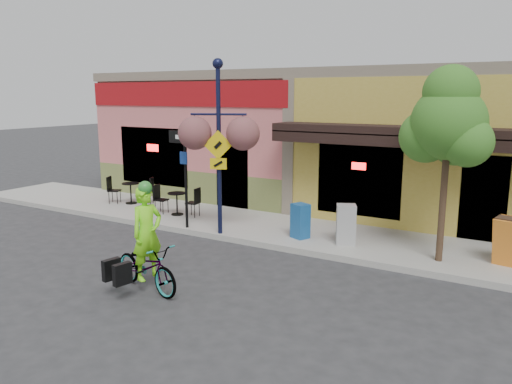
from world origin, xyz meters
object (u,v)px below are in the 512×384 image
(cyclist_rider, at_px, (148,246))
(bicycle, at_px, (147,267))
(building, at_px, (366,137))
(street_tree, at_px, (446,165))
(one_way_sign, at_px, (186,180))
(lamp_post, at_px, (219,148))
(newspaper_box_blue, at_px, (300,221))
(newspaper_box_grey, at_px, (346,224))

(cyclist_rider, bearing_deg, bicycle, 101.97)
(building, xyz_separation_m, bicycle, (-0.80, -10.47, -1.77))
(cyclist_rider, bearing_deg, building, 7.86)
(street_tree, bearing_deg, one_way_sign, -174.63)
(building, height_order, lamp_post, lamp_post)
(one_way_sign, bearing_deg, newspaper_box_blue, 16.75)
(newspaper_box_blue, height_order, newspaper_box_grey, newspaper_box_grey)
(building, bearing_deg, newspaper_box_grey, -75.27)
(lamp_post, height_order, one_way_sign, lamp_post)
(bicycle, bearing_deg, street_tree, -35.42)
(lamp_post, xyz_separation_m, street_tree, (5.40, 0.63, -0.11))
(building, distance_m, cyclist_rider, 10.58)
(lamp_post, height_order, newspaper_box_blue, lamp_post)
(lamp_post, bearing_deg, one_way_sign, 155.06)
(cyclist_rider, relative_size, newspaper_box_blue, 2.04)
(building, distance_m, lamp_post, 7.03)
(bicycle, distance_m, newspaper_box_grey, 5.02)
(bicycle, height_order, street_tree, street_tree)
(street_tree, bearing_deg, lamp_post, -173.31)
(one_way_sign, bearing_deg, building, 73.15)
(street_tree, bearing_deg, newspaper_box_blue, 179.11)
(lamp_post, distance_m, newspaper_box_grey, 3.71)
(one_way_sign, relative_size, newspaper_box_blue, 3.00)
(newspaper_box_grey, bearing_deg, street_tree, -28.70)
(building, bearing_deg, one_way_sign, -111.54)
(cyclist_rider, height_order, one_way_sign, one_way_sign)
(one_way_sign, distance_m, newspaper_box_blue, 3.30)
(bicycle, xyz_separation_m, cyclist_rider, (0.05, 0.00, 0.43))
(lamp_post, xyz_separation_m, one_way_sign, (-1.11, 0.02, -0.92))
(one_way_sign, bearing_deg, cyclist_rider, -57.20)
(lamp_post, bearing_deg, bicycle, -101.73)
(newspaper_box_blue, xyz_separation_m, street_tree, (3.40, -0.05, 1.69))
(building, height_order, newspaper_box_grey, building)
(cyclist_rider, xyz_separation_m, newspaper_box_grey, (2.35, 4.41, -0.26))
(bicycle, relative_size, lamp_post, 0.40)
(cyclist_rider, relative_size, one_way_sign, 0.68)
(bicycle, height_order, newspaper_box_grey, newspaper_box_grey)
(lamp_post, bearing_deg, street_tree, -17.19)
(building, height_order, bicycle, building)
(building, relative_size, bicycle, 10.05)
(building, distance_m, newspaper_box_blue, 6.40)
(building, relative_size, cyclist_rider, 10.10)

